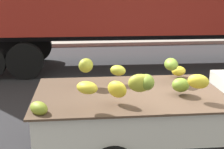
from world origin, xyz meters
TOP-DOWN VIEW (x-y plane):
  - curb_strip at (0.00, 10.14)m, footprint 80.00×0.80m

SIDE VIEW (x-z plane):
  - curb_strip at x=0.00m, z-range 0.00..0.16m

